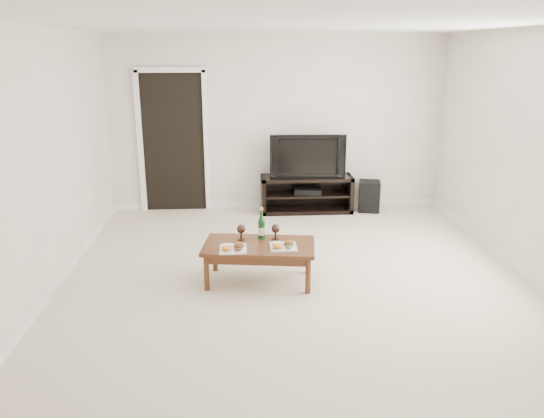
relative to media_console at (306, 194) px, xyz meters
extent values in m
plane|color=beige|center=(-0.43, -2.50, -0.28)|extent=(5.50, 5.50, 0.00)
cube|color=beige|center=(-0.43, 0.27, 1.02)|extent=(5.00, 0.04, 2.60)
cube|color=white|center=(-0.43, -2.50, 2.35)|extent=(5.00, 5.50, 0.04)
cube|color=black|center=(-1.98, 0.24, 0.75)|extent=(0.90, 0.02, 2.05)
cube|color=black|center=(0.00, 0.00, 0.00)|extent=(1.37, 0.45, 0.55)
imported|color=black|center=(0.00, 0.00, 0.60)|extent=(1.12, 0.19, 0.64)
cube|color=black|center=(0.02, -0.01, 0.05)|extent=(0.44, 0.35, 0.08)
cube|color=black|center=(0.96, -0.04, -0.04)|extent=(0.37, 0.37, 0.46)
cube|color=#542A17|center=(-0.82, -2.49, -0.07)|extent=(1.23, 0.78, 0.42)
cube|color=white|center=(-1.09, -2.63, 0.18)|extent=(0.27, 0.27, 0.07)
cube|color=white|center=(-0.58, -2.61, 0.18)|extent=(0.27, 0.27, 0.07)
cylinder|color=#0F3916|center=(-0.79, -2.31, 0.32)|extent=(0.07, 0.07, 0.35)
camera|label=1|loc=(-1.02, -7.67, 2.11)|focal=35.00mm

